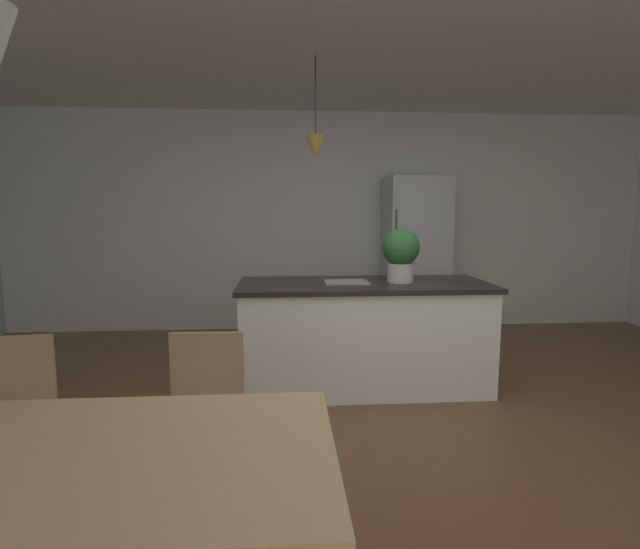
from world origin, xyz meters
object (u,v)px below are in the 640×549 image
(chair_far_left, at_px, (6,421))
(chair_far_right, at_px, (204,415))
(refrigerator, at_px, (415,256))
(dining_table, at_px, (7,474))
(potted_plant_on_island, at_px, (401,252))
(kitchen_island, at_px, (363,334))

(chair_far_left, relative_size, chair_far_right, 1.00)
(refrigerator, bearing_deg, dining_table, -120.19)
(chair_far_right, bearing_deg, potted_plant_on_island, 49.36)
(chair_far_left, relative_size, kitchen_island, 0.42)
(dining_table, distance_m, potted_plant_on_island, 3.12)
(chair_far_left, distance_m, chair_far_right, 0.95)
(chair_far_left, height_order, refrigerator, refrigerator)
(dining_table, bearing_deg, chair_far_left, 119.39)
(chair_far_left, xyz_separation_m, refrigerator, (2.95, 3.40, 0.47))
(kitchen_island, relative_size, potted_plant_on_island, 4.64)
(potted_plant_on_island, bearing_deg, refrigerator, 71.03)
(chair_far_left, bearing_deg, potted_plant_on_island, 34.61)
(refrigerator, bearing_deg, chair_far_left, -130.94)
(chair_far_right, bearing_deg, chair_far_left, -179.99)
(chair_far_left, xyz_separation_m, potted_plant_on_island, (2.33, 1.61, 0.68))
(dining_table, height_order, refrigerator, refrigerator)
(refrigerator, bearing_deg, potted_plant_on_island, -108.97)
(kitchen_island, xyz_separation_m, potted_plant_on_island, (0.31, -0.00, 0.69))
(kitchen_island, distance_m, potted_plant_on_island, 0.75)
(chair_far_left, relative_size, potted_plant_on_island, 1.94)
(chair_far_right, xyz_separation_m, potted_plant_on_island, (1.38, 1.61, 0.68))
(chair_far_left, bearing_deg, dining_table, -60.61)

